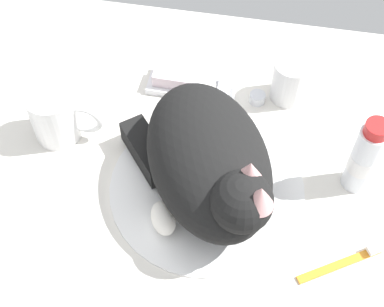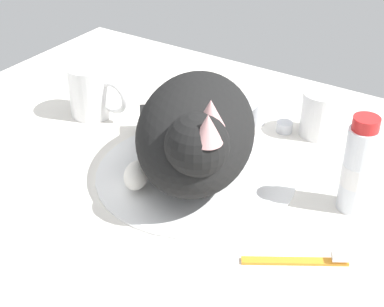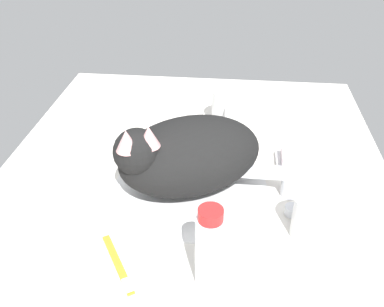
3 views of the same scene
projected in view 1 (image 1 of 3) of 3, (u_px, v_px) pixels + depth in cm
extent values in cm
cube|color=silver|center=(207.00, 193.00, 88.28)|extent=(110.00, 82.50, 3.00)
cylinder|color=white|center=(207.00, 186.00, 86.78)|extent=(30.83, 30.83, 0.70)
cylinder|color=silver|center=(225.00, 89.00, 96.61)|extent=(3.60, 3.60, 4.07)
cube|color=silver|center=(222.00, 98.00, 91.37)|extent=(2.00, 9.68, 2.00)
cylinder|color=silver|center=(193.00, 89.00, 98.14)|extent=(2.80, 2.80, 1.80)
cylinder|color=silver|center=(257.00, 98.00, 96.93)|extent=(2.80, 2.80, 1.80)
ellipsoid|color=black|center=(208.00, 159.00, 80.64)|extent=(27.90, 32.67, 14.44)
sphere|color=black|center=(242.00, 202.00, 71.75)|extent=(11.49, 11.49, 8.58)
ellipsoid|color=white|center=(236.00, 200.00, 74.47)|extent=(6.70, 7.09, 4.72)
cone|color=#DB9E9E|center=(250.00, 172.00, 70.12)|extent=(5.17, 5.17, 3.86)
cone|color=#DB9E9E|center=(260.00, 197.00, 67.95)|extent=(5.17, 5.17, 3.86)
cube|color=black|center=(147.00, 151.00, 87.88)|extent=(10.47, 11.50, 4.13)
ellipsoid|color=white|center=(163.00, 218.00, 80.92)|extent=(5.71, 6.62, 3.72)
cylinder|color=white|center=(54.00, 115.00, 89.73)|extent=(7.75, 7.75, 9.31)
torus|color=white|center=(84.00, 120.00, 89.19)|extent=(6.21, 1.00, 6.21)
cylinder|color=white|center=(291.00, 80.00, 95.25)|extent=(6.45, 6.45, 7.92)
cube|color=white|center=(174.00, 83.00, 99.50)|extent=(9.00, 6.40, 1.20)
cube|color=silver|center=(173.00, 76.00, 98.05)|extent=(6.88, 4.74, 2.38)
cylinder|color=white|center=(364.00, 159.00, 82.50)|extent=(4.26, 4.26, 12.75)
cylinder|color=white|center=(363.00, 162.00, 83.02)|extent=(4.34, 4.34, 3.19)
cylinder|color=red|center=(377.00, 129.00, 76.60)|extent=(3.62, 3.62, 1.80)
cube|color=orange|center=(340.00, 264.00, 79.01)|extent=(12.08, 8.11, 0.80)
cube|color=white|center=(375.00, 248.00, 79.56)|extent=(2.63, 2.38, 0.80)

